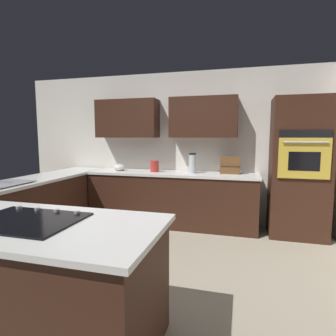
# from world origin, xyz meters

# --- Properties ---
(ground_plane) EXTENTS (14.00, 14.00, 0.00)m
(ground_plane) POSITION_xyz_m (0.00, 0.00, 0.00)
(ground_plane) COLOR #9E937F
(wall_back) EXTENTS (6.00, 0.44, 2.60)m
(wall_back) POSITION_xyz_m (0.07, -2.05, 1.42)
(wall_back) COLOR white
(wall_back) RESTS_ON ground
(lower_cabinets_back) EXTENTS (2.80, 0.60, 0.86)m
(lower_cabinets_back) POSITION_xyz_m (0.10, -1.72, 0.43)
(lower_cabinets_back) COLOR #381E14
(lower_cabinets_back) RESTS_ON ground
(countertop_back) EXTENTS (2.84, 0.64, 0.04)m
(countertop_back) POSITION_xyz_m (0.10, -1.72, 0.88)
(countertop_back) COLOR silver
(countertop_back) RESTS_ON lower_cabinets_back
(lower_cabinets_side) EXTENTS (0.60, 2.90, 0.86)m
(lower_cabinets_side) POSITION_xyz_m (1.82, -0.55, 0.43)
(lower_cabinets_side) COLOR #381E14
(lower_cabinets_side) RESTS_ON ground
(countertop_side) EXTENTS (0.64, 2.94, 0.04)m
(countertop_side) POSITION_xyz_m (1.82, -0.55, 0.88)
(countertop_side) COLOR silver
(countertop_side) RESTS_ON lower_cabinets_side
(island_base) EXTENTS (1.90, 0.84, 0.86)m
(island_base) POSITION_xyz_m (0.44, 1.12, 0.43)
(island_base) COLOR #381E14
(island_base) RESTS_ON ground
(island_top) EXTENTS (1.98, 0.92, 0.04)m
(island_top) POSITION_xyz_m (0.44, 1.12, 0.88)
(island_top) COLOR silver
(island_top) RESTS_ON island_base
(wall_oven) EXTENTS (0.80, 0.66, 2.06)m
(wall_oven) POSITION_xyz_m (-1.85, -1.72, 1.03)
(wall_oven) COLOR #381E14
(wall_oven) RESTS_ON ground
(sink_unit) EXTENTS (0.46, 0.70, 0.23)m
(sink_unit) POSITION_xyz_m (1.83, 0.01, 0.92)
(sink_unit) COLOR #515456
(sink_unit) RESTS_ON countertop_side
(cooktop) EXTENTS (0.76, 0.56, 0.03)m
(cooktop) POSITION_xyz_m (0.44, 1.11, 0.91)
(cooktop) COLOR black
(cooktop) RESTS_ON island_top
(blender) EXTENTS (0.15, 0.15, 0.33)m
(blender) POSITION_xyz_m (-0.25, -1.73, 1.04)
(blender) COLOR silver
(blender) RESTS_ON countertop_back
(mixing_bowl) EXTENTS (0.20, 0.20, 0.11)m
(mixing_bowl) POSITION_xyz_m (1.05, -1.73, 0.96)
(mixing_bowl) COLOR white
(mixing_bowl) RESTS_ON countertop_back
(spice_rack) EXTENTS (0.31, 0.11, 0.28)m
(spice_rack) POSITION_xyz_m (-0.85, -1.80, 1.04)
(spice_rack) COLOR brown
(spice_rack) RESTS_ON countertop_back
(kettle) EXTENTS (0.15, 0.15, 0.19)m
(kettle) POSITION_xyz_m (0.40, -1.73, 1.00)
(kettle) COLOR red
(kettle) RESTS_ON countertop_back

